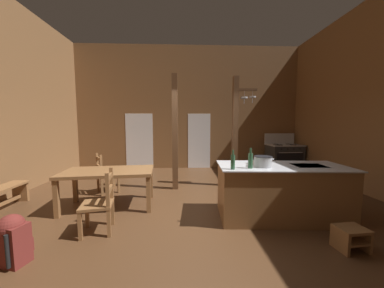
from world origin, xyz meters
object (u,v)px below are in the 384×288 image
at_px(step_stool, 351,237).
at_px(dining_table, 109,175).
at_px(ladderback_chair_by_post, 106,174).
at_px(bottle_short_on_counter, 233,162).
at_px(ladderback_chair_near_window, 101,203).
at_px(kitchen_island, 280,191).
at_px(stockpot_on_counter, 263,161).
at_px(bottle_tall_on_counter, 250,160).
at_px(stove_range, 284,157).
at_px(mixing_bowl_on_counter, 255,162).
at_px(backpack, 12,238).

distance_m(step_stool, dining_table, 4.01).
bearing_deg(ladderback_chair_by_post, step_stool, -30.81).
relative_size(step_stool, bottle_short_on_counter, 1.24).
distance_m(ladderback_chair_near_window, ladderback_chair_by_post, 1.93).
xyz_separation_m(kitchen_island, stockpot_on_counter, (-0.37, -0.11, 0.56)).
height_order(kitchen_island, bottle_tall_on_counter, bottle_tall_on_counter).
distance_m(dining_table, bottle_short_on_counter, 2.45).
distance_m(step_stool, ladderback_chair_by_post, 4.73).
bearing_deg(kitchen_island, ladderback_chair_by_post, 157.81).
relative_size(stove_range, ladderback_chair_by_post, 1.39).
height_order(stove_range, stockpot_on_counter, stove_range).
bearing_deg(ladderback_chair_near_window, ladderback_chair_by_post, 108.70).
bearing_deg(kitchen_island, mixing_bowl_on_counter, 160.63).
bearing_deg(backpack, bottle_tall_on_counter, 15.40).
distance_m(stove_range, dining_table, 5.92).
xyz_separation_m(ladderback_chair_by_post, stockpot_on_counter, (3.20, -1.56, 0.57)).
bearing_deg(stove_range, backpack, -139.87).
bearing_deg(step_stool, bottle_tall_on_counter, 145.86).
xyz_separation_m(backpack, stockpot_on_counter, (3.32, 0.95, 0.71)).
height_order(kitchen_island, dining_table, kitchen_island).
bearing_deg(bottle_tall_on_counter, kitchen_island, 18.94).
height_order(mixing_bowl_on_counter, bottle_short_on_counter, bottle_short_on_counter).
height_order(ladderback_chair_by_post, backpack, ladderback_chair_by_post).
bearing_deg(stove_range, stockpot_on_counter, -121.07).
height_order(stove_range, backpack, stove_range).
xyz_separation_m(kitchen_island, bottle_tall_on_counter, (-0.62, -0.21, 0.60)).
xyz_separation_m(stove_range, stockpot_on_counter, (-2.26, -3.76, 0.54)).
distance_m(step_stool, backpack, 4.18).
bearing_deg(bottle_tall_on_counter, backpack, -164.60).
height_order(stove_range, ladderback_chair_near_window, stove_range).
distance_m(ladderback_chair_near_window, stockpot_on_counter, 2.66).
distance_m(backpack, bottle_short_on_counter, 2.98).
bearing_deg(stockpot_on_counter, dining_table, 165.98).
distance_m(dining_table, mixing_bowl_on_counter, 2.81).
height_order(kitchen_island, step_stool, kitchen_island).
xyz_separation_m(backpack, bottle_short_on_counter, (2.77, 0.78, 0.74)).
relative_size(step_stool, ladderback_chair_by_post, 0.40).
height_order(step_stool, mixing_bowl_on_counter, mixing_bowl_on_counter).
distance_m(dining_table, ladderback_chair_by_post, 0.97).
bearing_deg(ladderback_chair_near_window, dining_table, 102.89).
height_order(step_stool, backpack, backpack).
relative_size(step_stool, dining_table, 0.21).
height_order(backpack, stockpot_on_counter, stockpot_on_counter).
distance_m(kitchen_island, backpack, 3.85).
relative_size(kitchen_island, bottle_short_on_counter, 7.15).
bearing_deg(backpack, stove_range, 40.13).
height_order(step_stool, dining_table, dining_table).
xyz_separation_m(backpack, bottle_tall_on_counter, (3.08, 0.85, 0.75)).
bearing_deg(stockpot_on_counter, mixing_bowl_on_counter, 101.12).
relative_size(backpack, mixing_bowl_on_counter, 2.81).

